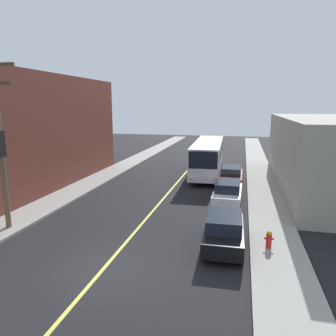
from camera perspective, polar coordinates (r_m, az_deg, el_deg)
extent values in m
plane|color=black|center=(14.36, -11.36, -17.11)|extent=(120.00, 120.00, 0.00)
cube|color=gray|center=(25.80, -16.98, -4.33)|extent=(2.50, 90.00, 0.15)
cube|color=gray|center=(22.54, 17.17, -6.58)|extent=(2.50, 90.00, 0.15)
cube|color=#D8CC4C|center=(27.84, 1.39, -2.86)|extent=(0.16, 60.00, 0.01)
cube|color=black|center=(26.32, -19.34, -0.76)|extent=(0.06, 16.12, 1.30)
cube|color=black|center=(25.88, -19.80, 6.19)|extent=(0.06, 16.12, 1.30)
cube|color=black|center=(28.67, 19.04, 0.20)|extent=(0.06, 14.36, 1.30)
cube|color=silver|center=(32.00, 7.09, 2.22)|extent=(3.00, 12.09, 2.75)
cube|color=black|center=(26.03, 6.21, 1.36)|extent=(2.35, 0.17, 1.40)
cube|color=black|center=(37.84, 7.73, 4.54)|extent=(2.30, 0.17, 1.10)
cube|color=black|center=(32.03, 4.87, 3.23)|extent=(0.44, 10.20, 1.10)
cube|color=black|center=(31.87, 9.36, 3.08)|extent=(0.44, 10.20, 1.10)
cube|color=orange|center=(25.95, 6.24, 2.67)|extent=(1.79, 0.13, 0.30)
sphere|color=#F9D872|center=(26.36, 4.21, -1.69)|extent=(0.24, 0.24, 0.24)
sphere|color=#F9D872|center=(26.22, 8.08, -1.84)|extent=(0.24, 0.24, 0.24)
cylinder|color=black|center=(28.24, 4.16, -1.66)|extent=(0.34, 1.01, 1.00)
cylinder|color=black|center=(28.07, 8.73, -1.83)|extent=(0.34, 1.01, 1.00)
cylinder|color=black|center=(35.75, 5.62, 1.04)|extent=(0.34, 1.01, 1.00)
cylinder|color=black|center=(35.62, 9.23, 0.91)|extent=(0.34, 1.01, 1.00)
cube|color=black|center=(15.95, 9.88, -11.42)|extent=(1.89, 4.44, 0.70)
cube|color=black|center=(15.71, 9.96, -9.23)|extent=(1.67, 2.50, 0.60)
cylinder|color=black|center=(14.76, 6.40, -14.73)|extent=(0.23, 0.64, 0.64)
cylinder|color=black|center=(14.73, 12.83, -15.03)|extent=(0.23, 0.64, 0.64)
cylinder|color=black|center=(17.50, 7.36, -10.49)|extent=(0.23, 0.64, 0.64)
cylinder|color=black|center=(17.47, 12.69, -10.72)|extent=(0.23, 0.64, 0.64)
cube|color=silver|center=(22.49, 10.51, -4.72)|extent=(1.90, 4.44, 0.70)
cube|color=black|center=(22.32, 10.57, -3.11)|extent=(1.68, 2.50, 0.60)
cylinder|color=black|center=(21.22, 8.02, -6.59)|extent=(0.23, 0.64, 0.64)
cylinder|color=black|center=(21.12, 12.37, -6.83)|extent=(0.23, 0.64, 0.64)
cylinder|color=black|center=(24.08, 8.83, -4.46)|extent=(0.23, 0.64, 0.64)
cylinder|color=black|center=(23.99, 12.65, -4.66)|extent=(0.23, 0.64, 0.64)
cube|color=maroon|center=(27.77, 11.10, -1.70)|extent=(1.84, 4.41, 0.70)
cube|color=black|center=(27.63, 11.15, -0.39)|extent=(1.64, 2.48, 0.60)
cylinder|color=black|center=(26.43, 9.19, -3.07)|extent=(0.23, 0.64, 0.64)
cylinder|color=black|center=(26.37, 12.66, -3.23)|extent=(0.23, 0.64, 0.64)
cylinder|color=black|center=(29.34, 9.65, -1.66)|extent=(0.23, 0.64, 0.64)
cylinder|color=black|center=(29.29, 12.77, -1.80)|extent=(0.23, 0.64, 0.64)
cylinder|color=brown|center=(18.98, -27.52, 3.80)|extent=(0.28, 0.28, 9.16)
cylinder|color=red|center=(16.13, 17.44, -12.18)|extent=(0.26, 0.26, 0.70)
sphere|color=gold|center=(15.99, 17.51, -10.96)|extent=(0.24, 0.24, 0.24)
cylinder|color=red|center=(16.08, 16.88, -11.84)|extent=(0.12, 0.10, 0.10)
cylinder|color=red|center=(16.11, 18.04, -11.86)|extent=(0.12, 0.10, 0.10)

